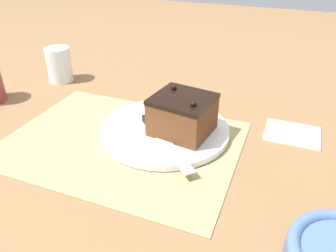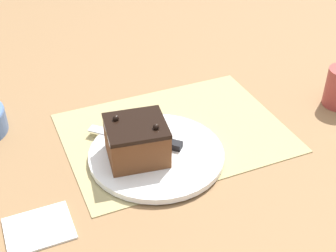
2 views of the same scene
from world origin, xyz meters
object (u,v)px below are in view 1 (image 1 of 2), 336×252
Objects in this scene: cake_plate at (165,129)px; serving_knife at (158,133)px; chocolate_cake at (182,115)px; drinking_glass at (59,65)px.

serving_knife reaches higher than cake_plate.
cake_plate is 0.06m from chocolate_cake.
drinking_glass is (0.38, -0.15, 0.04)m from cake_plate.
serving_knife is at bearing 89.36° from cake_plate.
chocolate_cake reaches higher than serving_knife.
cake_plate is 2.11× the size of chocolate_cake.
chocolate_cake is 1.34× the size of drinking_glass.
chocolate_cake is 0.45m from drinking_glass.
chocolate_cake is (-0.04, 0.00, 0.04)m from cake_plate.
chocolate_cake reaches higher than drinking_glass.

